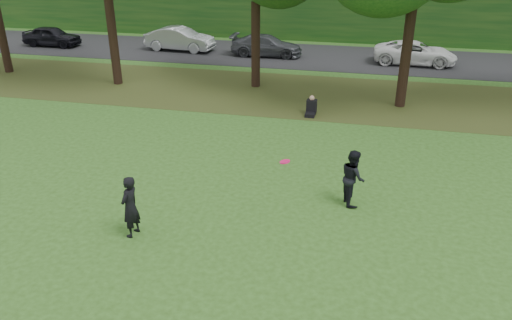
{
  "coord_description": "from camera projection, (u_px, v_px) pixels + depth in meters",
  "views": [
    {
      "loc": [
        2.41,
        -9.94,
        7.23
      ],
      "look_at": [
        -0.41,
        2.51,
        1.3
      ],
      "focal_mm": 35.0,
      "sensor_mm": 36.0,
      "label": 1
    }
  ],
  "objects": [
    {
      "name": "far_hedge",
      "position": [
        338.0,
        3.0,
        35.15
      ],
      "size": [
        70.0,
        3.0,
        5.0
      ],
      "primitive_type": "cube",
      "color": "#123F15",
      "rests_on": "ground"
    },
    {
      "name": "player_right",
      "position": [
        353.0,
        177.0,
        14.14
      ],
      "size": [
        0.85,
        0.96,
        1.65
      ],
      "primitive_type": "imported",
      "rotation": [
        0.0,
        0.0,
        1.9
      ],
      "color": "black",
      "rests_on": "ground"
    },
    {
      "name": "player_left",
      "position": [
        130.0,
        207.0,
        12.63
      ],
      "size": [
        0.49,
        0.66,
        1.67
      ],
      "primitive_type": "imported",
      "rotation": [
        0.0,
        0.0,
        -1.73
      ],
      "color": "black",
      "rests_on": "ground"
    },
    {
      "name": "street",
      "position": [
        328.0,
        57.0,
        30.89
      ],
      "size": [
        70.0,
        7.0,
        0.02
      ],
      "primitive_type": "cube",
      "color": "black",
      "rests_on": "ground"
    },
    {
      "name": "parked_cars",
      "position": [
        294.0,
        47.0,
        30.48
      ],
      "size": [
        38.21,
        2.54,
        1.48
      ],
      "color": "black",
      "rests_on": "street"
    },
    {
      "name": "seated_person",
      "position": [
        311.0,
        108.0,
        21.22
      ],
      "size": [
        0.43,
        0.74,
        0.83
      ],
      "rotation": [
        0.0,
        0.0,
        -0.03
      ],
      "color": "black",
      "rests_on": "ground"
    },
    {
      "name": "leaf_litter",
      "position": [
        313.0,
        95.0,
        23.81
      ],
      "size": [
        60.0,
        7.0,
        0.01
      ],
      "primitive_type": "cube",
      "color": "#463B19",
      "rests_on": "ground"
    },
    {
      "name": "frisbee",
      "position": [
        285.0,
        162.0,
        12.73
      ],
      "size": [
        0.33,
        0.33,
        0.09
      ],
      "color": "#ED1460",
      "rests_on": "ground"
    },
    {
      "name": "ground",
      "position": [
        250.0,
        251.0,
        12.32
      ],
      "size": [
        120.0,
        120.0,
        0.0
      ],
      "primitive_type": "plane",
      "color": "#2B4B17",
      "rests_on": "ground"
    }
  ]
}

